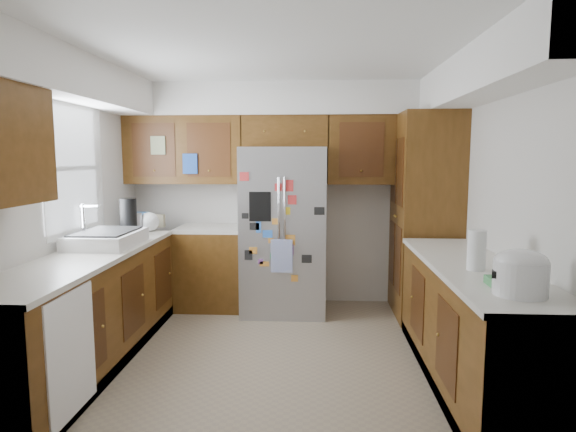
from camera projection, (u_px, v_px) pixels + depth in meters
The scene contains 12 objects.
floor at pixel (275, 354), 4.17m from camera, with size 3.60×3.60×0.00m, color gray.
room_shell at pixel (266, 143), 4.31m from camera, with size 3.64×3.24×2.52m.
left_counter_run at pixel (121, 302), 4.22m from camera, with size 1.36×3.20×0.92m.
right_counter_run at pixel (471, 330), 3.56m from camera, with size 0.63×2.25×0.92m.
pantry at pixel (425, 216), 5.09m from camera, with size 0.60×0.90×2.15m, color #492D0E.
fridge at pixel (284, 230), 5.25m from camera, with size 0.90×0.79×1.80m.
bridge_cabinet at pixel (285, 132), 5.35m from camera, with size 0.96×0.34×0.35m, color #492D0E.
fridge_top_items at pixel (286, 105), 5.29m from camera, with size 0.78×0.29×0.26m.
sink_assembly at pixel (106, 238), 4.23m from camera, with size 0.52×0.70×0.37m.
left_counter_clutter at pixel (139, 221), 4.92m from camera, with size 0.32×0.92×0.38m.
rice_cooker at pixel (521, 271), 2.71m from camera, with size 0.31×0.30×0.26m.
paper_towel at pixel (477, 250), 3.31m from camera, with size 0.12×0.12×0.28m, color white.
Camera 1 is at (0.34, -3.98, 1.70)m, focal length 30.00 mm.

